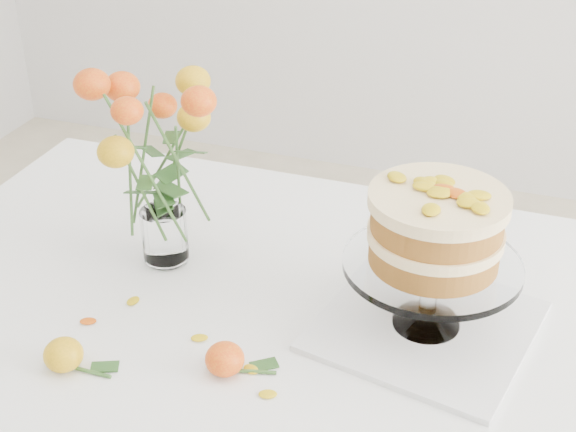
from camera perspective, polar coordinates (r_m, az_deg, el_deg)
name	(u,v)px	position (r m, az deg, el deg)	size (l,w,h in m)	color
table	(296,357)	(1.32, 0.56, -10.01)	(1.43, 0.93, 0.76)	tan
napkin	(425,326)	(1.26, 9.75, -7.71)	(0.30, 0.30, 0.01)	white
cake_stand	(435,235)	(1.16, 10.43, -1.37)	(0.26, 0.26, 0.24)	white
rose_vase	(156,139)	(1.30, -9.38, 5.43)	(0.34, 0.34, 0.40)	white
loose_rose_near	(64,355)	(1.20, -15.66, -9.49)	(0.10, 0.06, 0.05)	yellow
loose_rose_far	(225,359)	(1.15, -4.49, -10.12)	(0.10, 0.06, 0.05)	red
stray_petal_a	(199,338)	(1.23, -6.32, -8.62)	(0.03, 0.02, 0.00)	gold
stray_petal_b	(251,370)	(1.17, -2.62, -10.85)	(0.03, 0.02, 0.00)	gold
stray_petal_c	(268,394)	(1.13, -1.45, -12.57)	(0.03, 0.02, 0.00)	gold
stray_petal_d	(133,301)	(1.32, -10.96, -5.96)	(0.03, 0.02, 0.00)	gold
stray_petal_e	(88,321)	(1.29, -14.03, -7.29)	(0.03, 0.02, 0.00)	gold
stray_petal_f	(484,393)	(1.16, 13.74, -12.16)	(0.03, 0.02, 0.00)	gold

